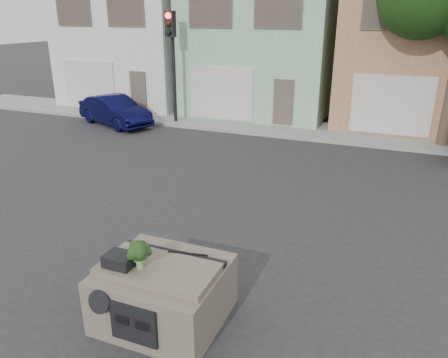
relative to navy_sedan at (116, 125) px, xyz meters
The scene contains 11 objects.
ground_plane 12.33m from the navy_sedan, 42.78° to the right, with size 120.00×120.00×0.00m, color #303033.
sidewalk 9.29m from the navy_sedan, 13.23° to the left, with size 40.00×3.00×0.15m, color gray.
townhouse_white 7.46m from the navy_sedan, 107.67° to the left, with size 7.20×8.20×7.55m, color white.
townhouse_mint 9.09m from the navy_sedan, 47.84° to the left, with size 7.20×8.20×7.55m, color #97C8A1.
townhouse_tan 14.90m from the navy_sedan, 25.15° to the left, with size 7.20×8.20×7.55m, color #B17B5A.
navy_sedan is the anchor object (origin of this frame).
traffic_signal 3.78m from the navy_sedan, 23.86° to the left, with size 0.40×0.40×5.10m, color black.
car_dashboard 14.54m from the navy_sedan, 51.50° to the right, with size 2.00×1.80×1.12m, color #706355.
instrument_hump 14.51m from the navy_sedan, 54.16° to the right, with size 0.48×0.38×0.20m, color black.
wiper_arm 14.46m from the navy_sedan, 49.68° to the right, with size 0.70×0.03×0.02m, color black.
broccoli 14.68m from the navy_sedan, 52.95° to the right, with size 0.39×0.39×0.47m, color #193112.
Camera 1 is at (3.30, -8.40, 4.97)m, focal length 35.00 mm.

